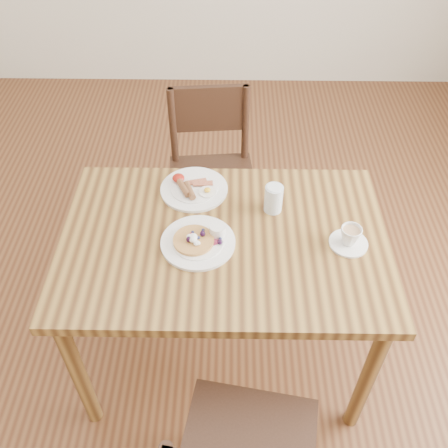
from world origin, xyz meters
name	(u,v)px	position (x,y,z in m)	size (l,w,h in m)	color
ground	(224,347)	(0.00, 0.00, 0.00)	(5.00, 5.00, 0.00)	#502A17
dining_table	(224,255)	(0.00, 0.00, 0.65)	(1.20, 0.80, 0.75)	olive
chair_far	(211,169)	(-0.07, 0.71, 0.49)	(0.46, 0.46, 0.88)	black
pancake_plate	(199,240)	(-0.09, -0.03, 0.76)	(0.27, 0.27, 0.06)	white
breakfast_plate	(193,188)	(-0.13, 0.26, 0.76)	(0.27, 0.27, 0.04)	white
teacup_saucer	(350,238)	(0.45, -0.02, 0.78)	(0.14, 0.14, 0.08)	white
water_glass	(274,199)	(0.19, 0.15, 0.81)	(0.07, 0.07, 0.11)	silver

